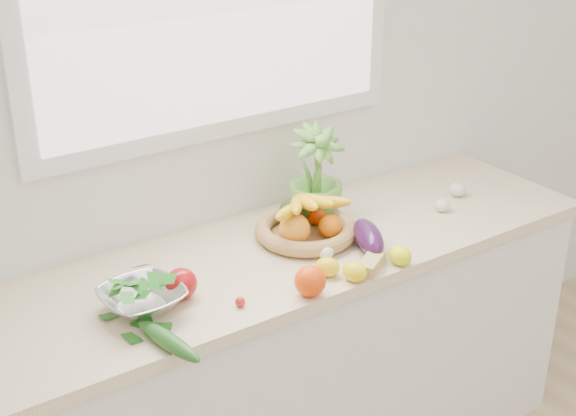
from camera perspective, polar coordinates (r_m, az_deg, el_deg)
back_wall at (r=2.56m, az=-5.02°, el=8.34°), size 4.50×0.02×2.70m
counter_cabinet at (r=2.75m, az=-1.12°, el=-11.90°), size 2.20×0.58×0.86m
countertop at (r=2.51m, az=-1.20°, el=-3.64°), size 2.24×0.62×0.04m
orange_loose at (r=2.26m, az=1.58°, el=-5.22°), size 0.11×0.11×0.09m
lemon_a at (r=2.34m, az=4.78°, el=-4.55°), size 0.08×0.09×0.06m
lemon_b at (r=2.44m, az=8.00°, el=-3.37°), size 0.06×0.08×0.06m
lemon_c at (r=2.36m, az=2.81°, el=-4.22°), size 0.09×0.09×0.06m
apple at (r=2.26m, az=-7.60°, el=-5.35°), size 0.12×0.12×0.09m
ginger at (r=2.41m, az=5.96°, el=-3.97°), size 0.13×0.11×0.04m
garlic_a at (r=2.81m, az=10.92°, el=0.18°), size 0.06×0.06×0.04m
garlic_b at (r=2.94m, az=11.96°, el=1.28°), size 0.08×0.08×0.05m
garlic_c at (r=2.46m, az=2.68°, el=-3.14°), size 0.06×0.06×0.04m
eggplant at (r=2.51m, az=5.73°, el=-2.07°), size 0.16×0.23×0.08m
cucumber at (r=2.07m, az=-8.52°, el=-9.33°), size 0.09×0.25×0.05m
radish at (r=2.22m, az=-3.41°, el=-6.68°), size 0.04×0.04×0.03m
potted_herb at (r=2.64m, az=1.98°, el=2.32°), size 0.19×0.19×0.33m
fruit_basket at (r=2.57m, az=1.23°, el=-1.15°), size 0.41×0.41×0.18m
colander_with_spinach at (r=2.21m, az=-10.35°, el=-6.01°), size 0.24×0.24×0.12m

